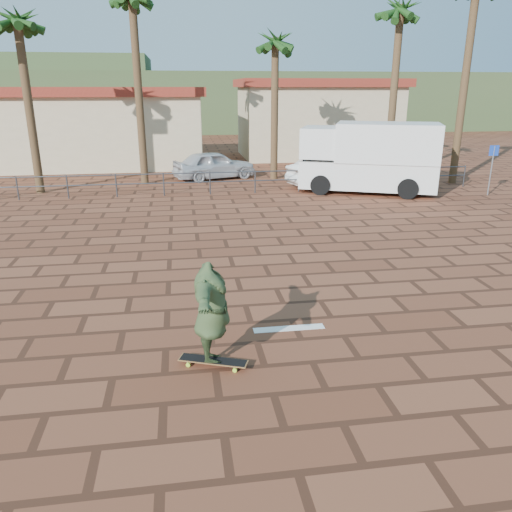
# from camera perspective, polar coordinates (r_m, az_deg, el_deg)

# --- Properties ---
(ground) EXTENTS (120.00, 120.00, 0.00)m
(ground) POSITION_cam_1_polar(r_m,az_deg,el_deg) (10.82, -1.21, -5.68)
(ground) COLOR brown
(ground) RESTS_ON ground
(paint_stripe) EXTENTS (1.40, 0.22, 0.01)m
(paint_stripe) POSITION_cam_1_polar(r_m,az_deg,el_deg) (9.87, 3.78, -8.24)
(paint_stripe) COLOR white
(paint_stripe) RESTS_ON ground
(guardrail) EXTENTS (24.06, 0.06, 1.00)m
(guardrail) POSITION_cam_1_polar(r_m,az_deg,el_deg) (22.14, -5.29, 8.77)
(guardrail) COLOR #47494F
(guardrail) RESTS_ON ground
(palm_far_left) EXTENTS (2.40, 2.40, 8.25)m
(palm_far_left) POSITION_cam_1_polar(r_m,az_deg,el_deg) (24.22, -25.59, 22.63)
(palm_far_left) COLOR brown
(palm_far_left) RESTS_ON ground
(palm_left) EXTENTS (2.40, 2.40, 9.45)m
(palm_left) POSITION_cam_1_polar(r_m,az_deg,el_deg) (25.09, -13.96, 26.19)
(palm_left) COLOR brown
(palm_left) RESTS_ON ground
(palm_center) EXTENTS (2.40, 2.40, 7.75)m
(palm_center) POSITION_cam_1_polar(r_m,az_deg,el_deg) (25.79, 2.22, 22.89)
(palm_center) COLOR brown
(palm_center) RESTS_ON ground
(palm_right) EXTENTS (2.40, 2.40, 9.05)m
(palm_right) POSITION_cam_1_polar(r_m,az_deg,el_deg) (26.08, 16.15, 24.89)
(palm_right) COLOR brown
(palm_right) RESTS_ON ground
(building_west) EXTENTS (12.60, 7.60, 4.50)m
(building_west) POSITION_cam_1_polar(r_m,az_deg,el_deg) (32.21, -17.58, 13.96)
(building_west) COLOR beige
(building_west) RESTS_ON ground
(building_east) EXTENTS (10.60, 6.60, 5.00)m
(building_east) POSITION_cam_1_polar(r_m,az_deg,el_deg) (35.08, 6.97, 15.40)
(building_east) COLOR beige
(building_east) RESTS_ON ground
(hill_front) EXTENTS (70.00, 18.00, 6.00)m
(hill_front) POSITION_cam_1_polar(r_m,az_deg,el_deg) (59.81, -7.73, 17.12)
(hill_front) COLOR #384C28
(hill_front) RESTS_ON ground
(longboard) EXTENTS (1.19, 0.66, 0.12)m
(longboard) POSITION_cam_1_polar(r_m,az_deg,el_deg) (8.62, -4.91, -11.85)
(longboard) COLOR olive
(longboard) RESTS_ON ground
(skateboarder) EXTENTS (0.74, 2.20, 1.76)m
(skateboarder) POSITION_cam_1_polar(r_m,az_deg,el_deg) (8.20, -5.09, -6.43)
(skateboarder) COLOR #324324
(skateboarder) RESTS_ON longboard
(campervan) EXTENTS (6.32, 4.46, 3.03)m
(campervan) POSITION_cam_1_polar(r_m,az_deg,el_deg) (23.00, 12.86, 11.06)
(campervan) COLOR silver
(campervan) RESTS_ON ground
(car_silver) EXTENTS (4.51, 2.93, 1.43)m
(car_silver) POSITION_cam_1_polar(r_m,az_deg,el_deg) (26.01, -4.79, 10.33)
(car_silver) COLOR #BABEC2
(car_silver) RESTS_ON ground
(car_white) EXTENTS (4.61, 2.78, 1.43)m
(car_white) POSITION_cam_1_polar(r_m,az_deg,el_deg) (24.16, 8.77, 9.55)
(car_white) COLOR white
(car_white) RESTS_ON ground
(street_sign) EXTENTS (0.43, 0.06, 2.14)m
(street_sign) POSITION_cam_1_polar(r_m,az_deg,el_deg) (23.99, 25.42, 9.81)
(street_sign) COLOR gray
(street_sign) RESTS_ON ground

